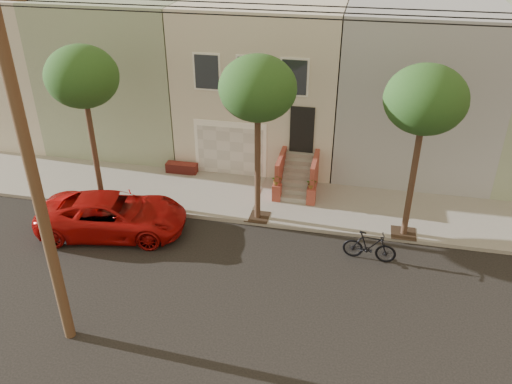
# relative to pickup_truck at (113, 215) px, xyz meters

# --- Properties ---
(ground) EXTENTS (90.00, 90.00, 0.00)m
(ground) POSITION_rel_pickup_truck_xyz_m (4.06, -2.02, -0.75)
(ground) COLOR black
(ground) RESTS_ON ground
(sidewalk) EXTENTS (40.00, 3.70, 0.15)m
(sidewalk) POSITION_rel_pickup_truck_xyz_m (4.06, 3.33, -0.67)
(sidewalk) COLOR gray
(sidewalk) RESTS_ON ground
(house_row) EXTENTS (33.10, 11.70, 7.00)m
(house_row) POSITION_rel_pickup_truck_xyz_m (4.06, 9.17, 2.90)
(house_row) COLOR #BDB7A1
(house_row) RESTS_ON sidewalk
(tree_left) EXTENTS (2.70, 2.57, 6.30)m
(tree_left) POSITION_rel_pickup_truck_xyz_m (-1.44, 1.88, 4.51)
(tree_left) COLOR #2D2116
(tree_left) RESTS_ON sidewalk
(tree_mid) EXTENTS (2.70, 2.57, 6.30)m
(tree_mid) POSITION_rel_pickup_truck_xyz_m (5.06, 1.88, 4.51)
(tree_mid) COLOR #2D2116
(tree_mid) RESTS_ON sidewalk
(tree_right) EXTENTS (2.70, 2.57, 6.30)m
(tree_right) POSITION_rel_pickup_truck_xyz_m (10.56, 1.88, 4.51)
(tree_right) COLOR #2D2116
(tree_right) RESTS_ON sidewalk
(pickup_truck) EXTENTS (5.70, 3.33, 1.49)m
(pickup_truck) POSITION_rel_pickup_truck_xyz_m (0.00, 0.00, 0.00)
(pickup_truck) COLOR #A30D0B
(pickup_truck) RESTS_ON ground
(motorcycle) EXTENTS (1.86, 0.67, 1.09)m
(motorcycle) POSITION_rel_pickup_truck_xyz_m (9.32, 0.20, -0.20)
(motorcycle) COLOR black
(motorcycle) RESTS_ON ground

